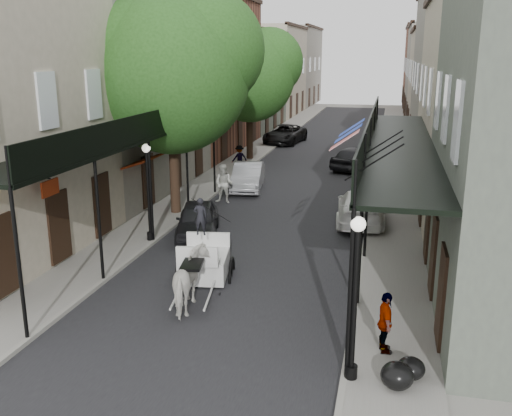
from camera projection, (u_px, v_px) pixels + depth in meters
The scene contains 24 objects.
ground at pixel (203, 323), 15.43m from camera, with size 140.00×140.00×0.00m, color gray.
road at pixel (308, 175), 34.21m from camera, with size 8.00×90.00×0.01m, color black.
sidewalk_left at pixel (228, 170), 35.30m from camera, with size 2.20×90.00×0.12m, color gray.
sidewalk_right at pixel (394, 178), 33.09m from camera, with size 2.20×90.00×0.12m, color gray.
building_row_left at pixel (218, 77), 44.13m from camera, with size 5.00×80.00×10.50m, color #BBAE95.
building_row_right at pixel (451, 80), 40.33m from camera, with size 5.00×80.00×10.50m, color gray.
gallery_left at pixel (139, 134), 21.98m from camera, with size 2.20×18.05×4.88m.
gallery_right at pixel (394, 142), 19.86m from camera, with size 2.20×18.05×4.88m.
tree_near at pixel (181, 67), 24.21m from camera, with size 7.31×6.80×9.63m.
tree_far at pixel (255, 72), 37.54m from camera, with size 6.45×6.00×8.61m.
lamppost_right_near at pixel (355, 297), 12.10m from camera, with size 0.32×0.32×3.71m.
lamppost_left at pixel (148, 191), 21.43m from camera, with size 0.32×0.32×3.71m.
lamppost_right_far at pixel (379, 149), 30.89m from camera, with size 0.32×0.32×3.71m.
horse at pixel (192, 281), 16.08m from camera, with size 0.92×2.03×1.71m, color silver.
carriage at pixel (206, 242), 18.58m from camera, with size 1.99×2.72×2.86m.
pedestrian_walking at pixel (224, 184), 27.58m from camera, with size 0.92×0.72×1.90m, color beige.
pedestrian_sidewalk_left at pixel (239, 158), 34.74m from camera, with size 0.99×0.57×1.54m, color gray.
pedestrian_sidewalk_right at pixel (385, 323), 13.50m from camera, with size 0.89×0.37×1.52m, color gray.
car_left_near at pixel (198, 220), 22.59m from camera, with size 1.60×3.97×1.35m, color black.
car_left_mid at pixel (248, 177), 30.35m from camera, with size 1.50×4.29×1.41m, color #9D9DA2.
car_left_far at pixel (285, 134), 45.97m from camera, with size 2.47×5.35×1.49m, color black.
car_right_near at pixel (361, 207), 24.37m from camera, with size 1.98×4.88×1.41m, color white.
car_right_far at pixel (355, 158), 35.60m from camera, with size 1.75×4.34×1.48m, color black.
trash_bags at pixel (403, 373), 12.27m from camera, with size 0.97×1.12×0.60m.
Camera 1 is at (4.61, -13.37, 7.05)m, focal length 40.00 mm.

